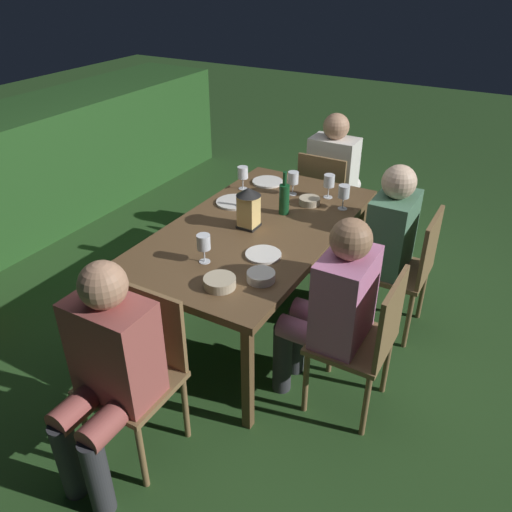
# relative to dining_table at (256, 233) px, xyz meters

# --- Properties ---
(ground_plane) EXTENTS (16.00, 16.00, 0.00)m
(ground_plane) POSITION_rel_dining_table_xyz_m (0.00, 0.00, -0.69)
(ground_plane) COLOR #26471E
(dining_table) EXTENTS (1.82, 0.99, 0.74)m
(dining_table) POSITION_rel_dining_table_xyz_m (0.00, 0.00, 0.00)
(dining_table) COLOR brown
(dining_table) RESTS_ON ground
(chair_side_left_b) EXTENTS (0.42, 0.40, 0.87)m
(chair_side_left_b) POSITION_rel_dining_table_xyz_m (0.41, -0.89, -0.20)
(chair_side_left_b) COLOR brown
(chair_side_left_b) RESTS_ON ground
(person_in_green) EXTENTS (0.38, 0.47, 1.15)m
(person_in_green) POSITION_rel_dining_table_xyz_m (0.41, -0.69, -0.05)
(person_in_green) COLOR #4C7A5B
(person_in_green) RESTS_ON ground
(chair_side_left_a) EXTENTS (0.42, 0.40, 0.87)m
(chair_side_left_a) POSITION_rel_dining_table_xyz_m (-0.41, -0.89, -0.20)
(chair_side_left_a) COLOR brown
(chair_side_left_a) RESTS_ON ground
(person_in_pink) EXTENTS (0.38, 0.47, 1.15)m
(person_in_pink) POSITION_rel_dining_table_xyz_m (-0.41, -0.69, -0.05)
(person_in_pink) COLOR #C675A3
(person_in_pink) RESTS_ON ground
(chair_head_near) EXTENTS (0.40, 0.42, 0.87)m
(chair_head_near) POSITION_rel_dining_table_xyz_m (-1.16, 0.00, -0.20)
(chair_head_near) COLOR brown
(chair_head_near) RESTS_ON ground
(person_in_rust) EXTENTS (0.48, 0.38, 1.15)m
(person_in_rust) POSITION_rel_dining_table_xyz_m (-1.35, 0.00, -0.05)
(person_in_rust) COLOR #9E4C47
(person_in_rust) RESTS_ON ground
(chair_head_far) EXTENTS (0.40, 0.42, 0.87)m
(chair_head_far) POSITION_rel_dining_table_xyz_m (1.16, 0.00, -0.20)
(chair_head_far) COLOR brown
(chair_head_far) RESTS_ON ground
(person_in_cream) EXTENTS (0.48, 0.38, 1.15)m
(person_in_cream) POSITION_rel_dining_table_xyz_m (1.35, 0.00, -0.05)
(person_in_cream) COLOR white
(person_in_cream) RESTS_ON ground
(lantern_centerpiece) EXTENTS (0.15, 0.15, 0.27)m
(lantern_centerpiece) POSITION_rel_dining_table_xyz_m (-0.04, 0.03, 0.20)
(lantern_centerpiece) COLOR black
(lantern_centerpiece) RESTS_ON dining_table
(green_bottle_on_table) EXTENTS (0.07, 0.07, 0.29)m
(green_bottle_on_table) POSITION_rel_dining_table_xyz_m (0.25, -0.07, 0.16)
(green_bottle_on_table) COLOR #144723
(green_bottle_on_table) RESTS_ON dining_table
(wine_glass_a) EXTENTS (0.08, 0.08, 0.17)m
(wine_glass_a) POSITION_rel_dining_table_xyz_m (0.47, 0.37, 0.17)
(wine_glass_a) COLOR silver
(wine_glass_a) RESTS_ON dining_table
(wine_glass_b) EXTENTS (0.08, 0.08, 0.17)m
(wine_glass_b) POSITION_rel_dining_table_xyz_m (0.63, -0.23, 0.17)
(wine_glass_b) COLOR silver
(wine_glass_b) RESTS_ON dining_table
(wine_glass_c) EXTENTS (0.08, 0.08, 0.17)m
(wine_glass_c) POSITION_rel_dining_table_xyz_m (-0.52, 0.03, 0.17)
(wine_glass_c) COLOR silver
(wine_glass_c) RESTS_ON dining_table
(wine_glass_d) EXTENTS (0.08, 0.08, 0.17)m
(wine_glass_d) POSITION_rel_dining_table_xyz_m (0.50, -0.38, 0.17)
(wine_glass_d) COLOR silver
(wine_glass_d) RESTS_ON dining_table
(wine_glass_e) EXTENTS (0.08, 0.08, 0.17)m
(wine_glass_e) POSITION_rel_dining_table_xyz_m (0.56, 0.01, 0.17)
(wine_glass_e) COLOR silver
(wine_glass_e) RESTS_ON dining_table
(plate_a) EXTENTS (0.21, 0.21, 0.01)m
(plate_a) POSITION_rel_dining_table_xyz_m (-0.30, -0.22, 0.06)
(plate_a) COLOR white
(plate_a) RESTS_ON dining_table
(plate_b) EXTENTS (0.25, 0.25, 0.01)m
(plate_b) POSITION_rel_dining_table_xyz_m (0.22, 0.30, 0.06)
(plate_b) COLOR silver
(plate_b) RESTS_ON dining_table
(plate_c) EXTENTS (0.23, 0.23, 0.01)m
(plate_c) POSITION_rel_dining_table_xyz_m (0.65, 0.27, 0.06)
(plate_c) COLOR white
(plate_c) RESTS_ON dining_table
(bowl_olives) EXTENTS (0.14, 0.14, 0.05)m
(bowl_olives) POSITION_rel_dining_table_xyz_m (0.46, -0.16, 0.08)
(bowl_olives) COLOR #BCAD8E
(bowl_olives) RESTS_ON dining_table
(bowl_bread) EXTENTS (0.15, 0.15, 0.05)m
(bowl_bread) POSITION_rel_dining_table_xyz_m (-0.53, -0.33, 0.08)
(bowl_bread) COLOR silver
(bowl_bread) RESTS_ON dining_table
(bowl_salad) EXTENTS (0.17, 0.17, 0.05)m
(bowl_salad) POSITION_rel_dining_table_xyz_m (-0.69, -0.17, 0.08)
(bowl_salad) COLOR #BCAD8E
(bowl_salad) RESTS_ON dining_table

